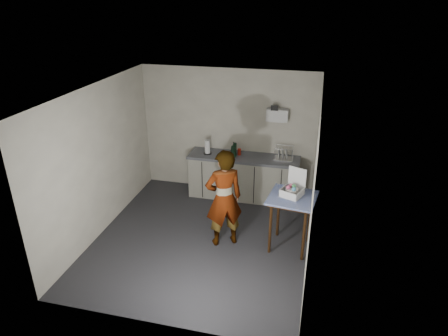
% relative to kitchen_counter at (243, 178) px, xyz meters
% --- Properties ---
extents(ground, '(4.00, 4.00, 0.00)m').
position_rel_kitchen_counter_xyz_m(ground, '(-0.40, -1.70, -0.43)').
color(ground, '#27272C').
rests_on(ground, ground).
extents(wall_back, '(3.60, 0.02, 2.60)m').
position_rel_kitchen_counter_xyz_m(wall_back, '(-0.40, 0.29, 0.87)').
color(wall_back, beige).
rests_on(wall_back, ground).
extents(wall_right, '(0.02, 4.00, 2.60)m').
position_rel_kitchen_counter_xyz_m(wall_right, '(1.39, -1.70, 0.87)').
color(wall_right, beige).
rests_on(wall_right, ground).
extents(wall_left, '(0.02, 4.00, 2.60)m').
position_rel_kitchen_counter_xyz_m(wall_left, '(-2.19, -1.70, 0.87)').
color(wall_left, beige).
rests_on(wall_left, ground).
extents(ceiling, '(3.60, 4.00, 0.01)m').
position_rel_kitchen_counter_xyz_m(ceiling, '(-0.40, -1.70, 2.17)').
color(ceiling, white).
rests_on(ceiling, wall_back).
extents(kitchen_counter, '(2.24, 0.62, 0.91)m').
position_rel_kitchen_counter_xyz_m(kitchen_counter, '(0.00, 0.00, 0.00)').
color(kitchen_counter, black).
rests_on(kitchen_counter, ground).
extents(wall_shelf, '(0.42, 0.18, 0.37)m').
position_rel_kitchen_counter_xyz_m(wall_shelf, '(0.60, 0.22, 1.32)').
color(wall_shelf, white).
rests_on(wall_shelf, ground).
extents(side_table, '(0.83, 0.83, 0.96)m').
position_rel_kitchen_counter_xyz_m(side_table, '(1.10, -1.58, 0.41)').
color(side_table, '#371B0C').
rests_on(side_table, ground).
extents(standing_man, '(0.74, 0.66, 1.71)m').
position_rel_kitchen_counter_xyz_m(standing_man, '(0.00, -1.71, 0.43)').
color(standing_man, '#B2A593').
rests_on(standing_man, ground).
extents(soap_bottle, '(0.16, 0.16, 0.31)m').
position_rel_kitchen_counter_xyz_m(soap_bottle, '(-0.20, -0.07, 0.64)').
color(soap_bottle, black).
rests_on(soap_bottle, kitchen_counter).
extents(soda_can, '(0.07, 0.07, 0.13)m').
position_rel_kitchen_counter_xyz_m(soda_can, '(-0.11, 0.06, 0.55)').
color(soda_can, red).
rests_on(soda_can, kitchen_counter).
extents(dark_bottle, '(0.08, 0.08, 0.26)m').
position_rel_kitchen_counter_xyz_m(dark_bottle, '(-0.19, 0.02, 0.61)').
color(dark_bottle, black).
rests_on(dark_bottle, kitchen_counter).
extents(paper_towel, '(0.16, 0.16, 0.29)m').
position_rel_kitchen_counter_xyz_m(paper_towel, '(-0.75, -0.03, 0.62)').
color(paper_towel, black).
rests_on(paper_towel, kitchen_counter).
extents(dish_rack, '(0.37, 0.28, 0.26)m').
position_rel_kitchen_counter_xyz_m(dish_rack, '(0.78, 0.05, 0.54)').
color(dish_rack, silver).
rests_on(dish_rack, kitchen_counter).
extents(bakery_box, '(0.40, 0.41, 0.43)m').
position_rel_kitchen_counter_xyz_m(bakery_box, '(1.09, -1.52, 0.63)').
color(bakery_box, white).
rests_on(bakery_box, side_table).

